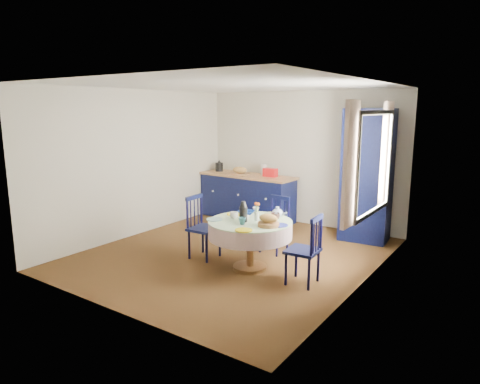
{
  "coord_description": "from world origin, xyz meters",
  "views": [
    {
      "loc": [
        3.61,
        -5.05,
        2.18
      ],
      "look_at": [
        -0.0,
        0.2,
        0.93
      ],
      "focal_mm": 32.0,
      "sensor_mm": 36.0,
      "label": 1
    }
  ],
  "objects_px": {
    "mug_b": "(242,221)",
    "mug_c": "(275,216)",
    "mug_d": "(256,210)",
    "pantry_cabinet": "(367,176)",
    "chair_far": "(275,224)",
    "chair_right": "(306,249)",
    "kitchen_counter": "(247,196)",
    "mug_a": "(234,215)",
    "cobalt_bowl": "(246,213)",
    "chair_left": "(202,227)",
    "dining_table": "(251,229)"
  },
  "relations": [
    {
      "from": "dining_table",
      "to": "mug_d",
      "type": "relative_size",
      "value": 12.27
    },
    {
      "from": "mug_c",
      "to": "chair_right",
      "type": "bearing_deg",
      "value": -24.73
    },
    {
      "from": "dining_table",
      "to": "chair_far",
      "type": "xyz_separation_m",
      "value": [
        -0.1,
        0.84,
        -0.14
      ]
    },
    {
      "from": "cobalt_bowl",
      "to": "mug_c",
      "type": "bearing_deg",
      "value": -2.46
    },
    {
      "from": "mug_c",
      "to": "cobalt_bowl",
      "type": "bearing_deg",
      "value": 177.54
    },
    {
      "from": "chair_far",
      "to": "chair_right",
      "type": "bearing_deg",
      "value": -39.08
    },
    {
      "from": "chair_far",
      "to": "mug_b",
      "type": "height_order",
      "value": "chair_far"
    },
    {
      "from": "mug_d",
      "to": "pantry_cabinet",
      "type": "bearing_deg",
      "value": 60.67
    },
    {
      "from": "pantry_cabinet",
      "to": "chair_right",
      "type": "relative_size",
      "value": 2.44
    },
    {
      "from": "cobalt_bowl",
      "to": "mug_d",
      "type": "bearing_deg",
      "value": 65.7
    },
    {
      "from": "cobalt_bowl",
      "to": "chair_right",
      "type": "bearing_deg",
      "value": -15.19
    },
    {
      "from": "chair_right",
      "to": "mug_a",
      "type": "height_order",
      "value": "chair_right"
    },
    {
      "from": "mug_c",
      "to": "dining_table",
      "type": "bearing_deg",
      "value": -135.36
    },
    {
      "from": "mug_b",
      "to": "mug_d",
      "type": "distance_m",
      "value": 0.65
    },
    {
      "from": "kitchen_counter",
      "to": "mug_c",
      "type": "distance_m",
      "value": 2.73
    },
    {
      "from": "chair_right",
      "to": "mug_a",
      "type": "relative_size",
      "value": 7.81
    },
    {
      "from": "chair_far",
      "to": "mug_d",
      "type": "bearing_deg",
      "value": -97.09
    },
    {
      "from": "dining_table",
      "to": "mug_c",
      "type": "bearing_deg",
      "value": 44.64
    },
    {
      "from": "chair_far",
      "to": "mug_b",
      "type": "relative_size",
      "value": 8.73
    },
    {
      "from": "pantry_cabinet",
      "to": "mug_c",
      "type": "distance_m",
      "value": 2.09
    },
    {
      "from": "cobalt_bowl",
      "to": "chair_far",
      "type": "bearing_deg",
      "value": 75.35
    },
    {
      "from": "kitchen_counter",
      "to": "chair_far",
      "type": "height_order",
      "value": "kitchen_counter"
    },
    {
      "from": "mug_b",
      "to": "mug_c",
      "type": "bearing_deg",
      "value": 62.52
    },
    {
      "from": "pantry_cabinet",
      "to": "mug_a",
      "type": "relative_size",
      "value": 19.05
    },
    {
      "from": "mug_b",
      "to": "cobalt_bowl",
      "type": "xyz_separation_m",
      "value": [
        -0.25,
        0.48,
        -0.02
      ]
    },
    {
      "from": "pantry_cabinet",
      "to": "mug_c",
      "type": "height_order",
      "value": "pantry_cabinet"
    },
    {
      "from": "chair_left",
      "to": "mug_b",
      "type": "distance_m",
      "value": 0.93
    },
    {
      "from": "mug_d",
      "to": "kitchen_counter",
      "type": "bearing_deg",
      "value": 126.74
    },
    {
      "from": "mug_b",
      "to": "dining_table",
      "type": "bearing_deg",
      "value": 91.35
    },
    {
      "from": "mug_d",
      "to": "chair_left",
      "type": "bearing_deg",
      "value": -149.13
    },
    {
      "from": "mug_b",
      "to": "mug_c",
      "type": "height_order",
      "value": "mug_c"
    },
    {
      "from": "kitchen_counter",
      "to": "mug_d",
      "type": "bearing_deg",
      "value": -51.0
    },
    {
      "from": "dining_table",
      "to": "mug_a",
      "type": "distance_m",
      "value": 0.31
    },
    {
      "from": "chair_far",
      "to": "mug_b",
      "type": "distance_m",
      "value": 1.1
    },
    {
      "from": "kitchen_counter",
      "to": "dining_table",
      "type": "bearing_deg",
      "value": -53.07
    },
    {
      "from": "mug_c",
      "to": "mug_a",
      "type": "bearing_deg",
      "value": -152.92
    },
    {
      "from": "kitchen_counter",
      "to": "mug_d",
      "type": "distance_m",
      "value": 2.33
    },
    {
      "from": "mug_c",
      "to": "mug_d",
      "type": "distance_m",
      "value": 0.46
    },
    {
      "from": "chair_right",
      "to": "mug_c",
      "type": "relative_size",
      "value": 7.49
    },
    {
      "from": "mug_a",
      "to": "chair_left",
      "type": "bearing_deg",
      "value": 177.53
    },
    {
      "from": "chair_right",
      "to": "mug_d",
      "type": "height_order",
      "value": "chair_right"
    },
    {
      "from": "mug_b",
      "to": "mug_d",
      "type": "xyz_separation_m",
      "value": [
        -0.19,
        0.63,
        -0.0
      ]
    },
    {
      "from": "pantry_cabinet",
      "to": "chair_right",
      "type": "bearing_deg",
      "value": -95.21
    },
    {
      "from": "chair_left",
      "to": "mug_a",
      "type": "xyz_separation_m",
      "value": [
        0.59,
        -0.03,
        0.26
      ]
    },
    {
      "from": "kitchen_counter",
      "to": "chair_right",
      "type": "distance_m",
      "value": 3.33
    },
    {
      "from": "kitchen_counter",
      "to": "chair_right",
      "type": "height_order",
      "value": "kitchen_counter"
    },
    {
      "from": "mug_d",
      "to": "chair_far",
      "type": "bearing_deg",
      "value": 78.97
    },
    {
      "from": "mug_a",
      "to": "mug_c",
      "type": "height_order",
      "value": "mug_c"
    },
    {
      "from": "chair_far",
      "to": "mug_d",
      "type": "height_order",
      "value": "chair_far"
    },
    {
      "from": "mug_a",
      "to": "pantry_cabinet",
      "type": "bearing_deg",
      "value": 63.81
    }
  ]
}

